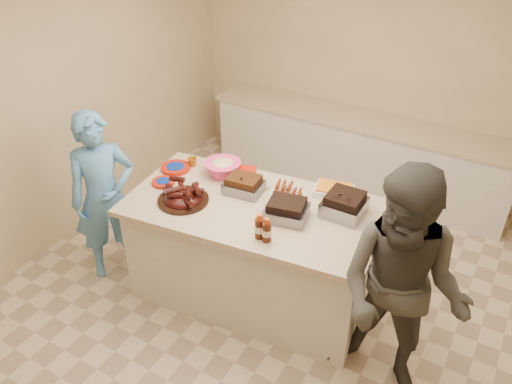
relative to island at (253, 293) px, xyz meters
The scene contains 20 objects.
room 0.11m from the island, 30.48° to the left, with size 4.50×5.00×2.70m, color #D1B88D, non-canonical shape.
back_counter 2.30m from the island, 87.63° to the left, with size 3.60×0.64×0.90m, color silver, non-canonical shape.
island is the anchor object (origin of this frame).
rib_platter 1.14m from the island, 155.50° to the right, with size 0.43×0.43×0.17m, color #380D0B, non-canonical shape.
pulled_pork_tray 1.01m from the island, 142.37° to the left, with size 0.31×0.24×0.10m, color #47230F.
brisket_tray 1.03m from the island, ahead, with size 0.33×0.27×0.10m, color black.
roasting_pan 1.23m from the island, 21.11° to the left, with size 0.31×0.31×0.13m, color gray.
coleslaw_bowl 1.12m from the island, 150.22° to the left, with size 0.33×0.33×0.23m, color #FF3A84, non-canonical shape.
sausage_plate 1.04m from the island, 56.60° to the left, with size 0.30×0.30×0.05m, color silver.
mac_cheese_dish 1.21m from the island, 43.73° to the left, with size 0.32×0.23×0.08m, color orange.
bbq_bottle_a 1.07m from the island, 52.69° to the right, with size 0.07×0.07×0.21m, color #3A1509.
bbq_bottle_b 1.09m from the island, 46.84° to the right, with size 0.07×0.07×0.20m, color #3A1509.
mustard_bottle 1.04m from the island, 160.95° to the left, with size 0.04×0.04×0.11m, color #F1BA05.
sauce_bowl 1.02m from the island, 105.97° to the left, with size 0.14×0.04×0.14m, color silver.
plate_stack_large 1.34m from the island, behind, with size 0.27×0.27×0.03m, color #A91809.
plate_stack_small 1.30m from the island, behind, with size 0.20×0.20×0.03m, color #A91809.
plastic_cup 1.30m from the island, 161.70° to the left, with size 0.09×0.08×0.09m, color #9A550A.
basket_stack 1.08m from the island, 129.02° to the left, with size 0.18×0.13×0.09m, color #A91809.
guest_blue 1.38m from the island, 164.61° to the right, with size 0.60×1.64×0.39m, color #5191CD.
guest_gray 1.37m from the island, 13.48° to the right, with size 0.90×1.86×0.70m, color #44433D.
Camera 1 is at (1.64, -2.94, 3.29)m, focal length 35.00 mm.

